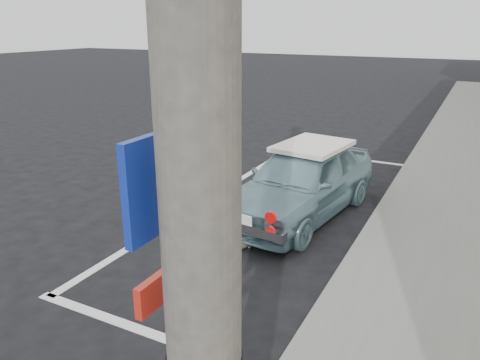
{
  "coord_description": "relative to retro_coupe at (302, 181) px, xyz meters",
  "views": [
    {
      "loc": [
        3.0,
        -3.49,
        2.86
      ],
      "look_at": [
        0.13,
        2.07,
        0.75
      ],
      "focal_mm": 35.0,
      "sensor_mm": 36.0,
      "label": 1
    }
  ],
  "objects": [
    {
      "name": "cat",
      "position": [
        -0.29,
        -1.47,
        -0.46
      ],
      "size": [
        0.3,
        0.4,
        0.23
      ],
      "rotation": [
        0.0,
        0.0,
        -0.42
      ],
      "color": "#726257",
      "rests_on": "ground"
    },
    {
      "name": "pline_side",
      "position": [
        -1.63,
        0.03,
        -0.56
      ],
      "size": [
        0.12,
        7.0,
        0.01
      ],
      "primitive_type": "cube",
      "color": "silver",
      "rests_on": "ground"
    },
    {
      "name": "retro_coupe",
      "position": [
        0.0,
        0.0,
        0.0
      ],
      "size": [
        1.74,
        3.41,
        1.11
      ],
      "rotation": [
        0.0,
        0.0,
        -0.14
      ],
      "color": "#7197A3",
      "rests_on": "ground"
    },
    {
      "name": "pline_rear",
      "position": [
        -0.23,
        -3.47,
        -0.56
      ],
      "size": [
        3.0,
        0.12,
        0.01
      ],
      "primitive_type": "cube",
      "color": "silver",
      "rests_on": "ground"
    },
    {
      "name": "ground",
      "position": [
        -0.73,
        -2.97,
        -0.56
      ],
      "size": [
        80.0,
        80.0,
        0.0
      ],
      "primitive_type": "plane",
      "color": "black",
      "rests_on": "ground"
    },
    {
      "name": "pline_front",
      "position": [
        -0.23,
        3.53,
        -0.56
      ],
      "size": [
        3.0,
        0.12,
        0.01
      ],
      "primitive_type": "cube",
      "color": "silver",
      "rests_on": "ground"
    },
    {
      "name": "sidewalk",
      "position": [
        2.47,
        -0.97,
        -0.49
      ],
      "size": [
        2.8,
        40.0,
        0.15
      ],
      "primitive_type": "cube",
      "color": "slate",
      "rests_on": "ground"
    }
  ]
}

